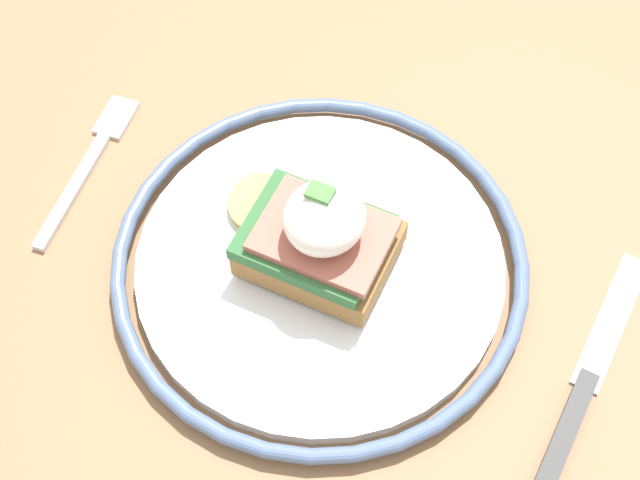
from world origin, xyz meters
The scene contains 5 objects.
dining_table centered at (0.00, 0.00, 0.64)m, with size 0.80×0.86×0.77m.
plate centered at (0.03, -0.01, 0.78)m, with size 0.27×0.27×0.02m.
sandwich centered at (0.03, -0.01, 0.82)m, with size 0.12×0.08×0.07m.
fork centered at (-0.16, 0.00, 0.78)m, with size 0.03×0.14×0.00m.
knife centered at (0.21, -0.03, 0.78)m, with size 0.03×0.19×0.01m.
Camera 1 is at (0.15, -0.28, 1.29)m, focal length 50.00 mm.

